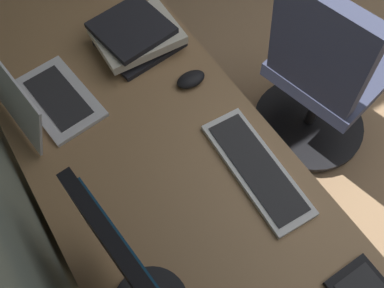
{
  "coord_description": "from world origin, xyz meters",
  "views": [
    {
      "loc": [
        -0.26,
        1.82,
        1.89
      ],
      "look_at": [
        0.19,
        1.53,
        0.95
      ],
      "focal_mm": 39.68,
      "sensor_mm": 36.0,
      "label": 1
    }
  ],
  "objects_px": {
    "monitor_primary": "(143,287)",
    "book_stack_near": "(136,35)",
    "mouse_main": "(191,79)",
    "laptop_left": "(42,100)",
    "drawer_pedestal": "(156,205)",
    "office_chair": "(321,80)",
    "keyboard_main": "(257,168)"
  },
  "relations": [
    {
      "from": "office_chair",
      "to": "monitor_primary",
      "type": "bearing_deg",
      "value": 113.03
    },
    {
      "from": "drawer_pedestal",
      "to": "book_stack_near",
      "type": "relative_size",
      "value": 2.34
    },
    {
      "from": "drawer_pedestal",
      "to": "mouse_main",
      "type": "distance_m",
      "value": 0.51
    },
    {
      "from": "monitor_primary",
      "to": "mouse_main",
      "type": "xyz_separation_m",
      "value": [
        0.56,
        -0.47,
        -0.22
      ]
    },
    {
      "from": "mouse_main",
      "to": "drawer_pedestal",
      "type": "bearing_deg",
      "value": 123.04
    },
    {
      "from": "mouse_main",
      "to": "office_chair",
      "type": "height_order",
      "value": "office_chair"
    },
    {
      "from": "monitor_primary",
      "to": "keyboard_main",
      "type": "xyz_separation_m",
      "value": [
        0.17,
        -0.46,
        -0.23
      ]
    },
    {
      "from": "laptop_left",
      "to": "office_chair",
      "type": "xyz_separation_m",
      "value": [
        -0.27,
        -1.05,
        -0.32
      ]
    },
    {
      "from": "laptop_left",
      "to": "keyboard_main",
      "type": "distance_m",
      "value": 0.72
    },
    {
      "from": "mouse_main",
      "to": "office_chair",
      "type": "xyz_separation_m",
      "value": [
        -0.11,
        -0.59,
        -0.29
      ]
    },
    {
      "from": "book_stack_near",
      "to": "drawer_pedestal",
      "type": "bearing_deg",
      "value": 154.67
    },
    {
      "from": "monitor_primary",
      "to": "mouse_main",
      "type": "bearing_deg",
      "value": -40.35
    },
    {
      "from": "drawer_pedestal",
      "to": "keyboard_main",
      "type": "distance_m",
      "value": 0.52
    },
    {
      "from": "monitor_primary",
      "to": "mouse_main",
      "type": "relative_size",
      "value": 4.62
    },
    {
      "from": "drawer_pedestal",
      "to": "laptop_left",
      "type": "bearing_deg",
      "value": 28.62
    },
    {
      "from": "monitor_primary",
      "to": "book_stack_near",
      "type": "xyz_separation_m",
      "value": [
        0.81,
        -0.4,
        -0.19
      ]
    },
    {
      "from": "office_chair",
      "to": "keyboard_main",
      "type": "bearing_deg",
      "value": 115.26
    },
    {
      "from": "mouse_main",
      "to": "laptop_left",
      "type": "bearing_deg",
      "value": 69.92
    },
    {
      "from": "drawer_pedestal",
      "to": "office_chair",
      "type": "distance_m",
      "value": 0.87
    },
    {
      "from": "drawer_pedestal",
      "to": "office_chair",
      "type": "xyz_separation_m",
      "value": [
        0.07,
        -0.86,
        0.11
      ]
    },
    {
      "from": "drawer_pedestal",
      "to": "laptop_left",
      "type": "height_order",
      "value": "laptop_left"
    },
    {
      "from": "laptop_left",
      "to": "book_stack_near",
      "type": "bearing_deg",
      "value": -78.24
    },
    {
      "from": "laptop_left",
      "to": "keyboard_main",
      "type": "xyz_separation_m",
      "value": [
        -0.56,
        -0.45,
        -0.03
      ]
    },
    {
      "from": "book_stack_near",
      "to": "office_chair",
      "type": "xyz_separation_m",
      "value": [
        -0.36,
        -0.66,
        -0.32
      ]
    },
    {
      "from": "monitor_primary",
      "to": "mouse_main",
      "type": "distance_m",
      "value": 0.76
    },
    {
      "from": "laptop_left",
      "to": "office_chair",
      "type": "distance_m",
      "value": 1.13
    },
    {
      "from": "book_stack_near",
      "to": "monitor_primary",
      "type": "bearing_deg",
      "value": 153.42
    },
    {
      "from": "monitor_primary",
      "to": "book_stack_near",
      "type": "relative_size",
      "value": 1.62
    },
    {
      "from": "drawer_pedestal",
      "to": "mouse_main",
      "type": "xyz_separation_m",
      "value": [
        0.18,
        -0.27,
        0.4
      ]
    },
    {
      "from": "laptop_left",
      "to": "book_stack_near",
      "type": "distance_m",
      "value": 0.4
    },
    {
      "from": "monitor_primary",
      "to": "laptop_left",
      "type": "xyz_separation_m",
      "value": [
        0.73,
        -0.01,
        -0.19
      ]
    },
    {
      "from": "monitor_primary",
      "to": "book_stack_near",
      "type": "height_order",
      "value": "monitor_primary"
    }
  ]
}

